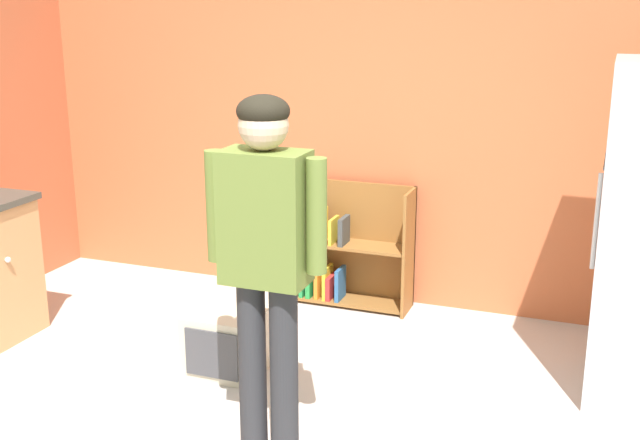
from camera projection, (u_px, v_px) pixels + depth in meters
name	position (u px, v px, depth m)	size (l,w,h in m)	color
back_wall	(389.00, 109.00, 5.31)	(5.20, 0.06, 2.70)	#C5633B
bookshelf	(346.00, 252.00, 5.49)	(0.80, 0.28, 0.85)	brown
standing_person	(266.00, 244.00, 3.48)	(0.57, 0.23, 1.68)	#2B2B2F
pet_carrier	(234.00, 335.00, 4.59)	(0.42, 0.55, 0.36)	beige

